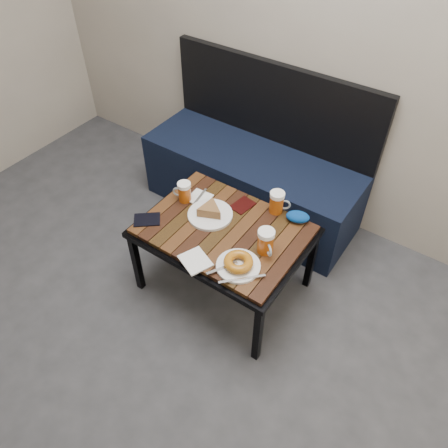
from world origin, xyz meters
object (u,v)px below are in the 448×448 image
Objects in this scene: bench at (253,176)px; plate_bagel at (238,264)px; beer_mug_centre at (277,202)px; beer_mug_right at (266,242)px; beer_mug_left at (184,192)px; cafe_table at (224,234)px; passport_burgundy at (243,205)px; plate_pie at (210,212)px; knit_pouch at (298,217)px; passport_navy at (147,220)px.

bench is 5.69× the size of plate_bagel.
bench reaches higher than beer_mug_centre.
bench reaches higher than beer_mug_right.
beer_mug_centre is at bearing 148.90° from beer_mug_right.
beer_mug_left is 0.55m from beer_mug_right.
plate_bagel is (0.05, -0.43, -0.04)m from beer_mug_centre.
beer_mug_left reaches higher than cafe_table.
passport_burgundy is (-0.17, -0.07, -0.06)m from beer_mug_centre.
knit_pouch is at bearing 30.19° from plate_pie.
knit_pouch is at bearing 123.67° from beer_mug_right.
cafe_table is 6.91× the size of knit_pouch.
bench is 0.88m from passport_navy.
beer_mug_centre is at bearing 96.09° from plate_bagel.
plate_bagel is at bearing -40.83° from cafe_table.
plate_pie is (-0.26, -0.23, -0.04)m from beer_mug_centre.
beer_mug_left is at bearing 173.20° from plate_pie.
knit_pouch is at bearing -177.58° from beer_mug_left.
plate_bagel is at bearing -68.19° from beer_mug_right.
beer_mug_centre is 0.29m from beer_mug_right.
plate_bagel is (0.20, -0.17, 0.07)m from cafe_table.
cafe_table is 6.77× the size of beer_mug_centre.
beer_mug_right is 0.98× the size of passport_navy.
beer_mug_centre is 0.13m from knit_pouch.
beer_mug_left reaches higher than passport_navy.
passport_burgundy is (0.22, -0.47, 0.20)m from bench.
plate_pie is at bearing 90.59° from passport_navy.
beer_mug_centre is 0.99× the size of passport_burgundy.
plate_bagel is 0.56m from passport_navy.
beer_mug_right is at bearing -7.67° from plate_pie.
passport_navy is at bearing -98.70° from bench.
plate_bagel is at bearing -33.57° from plate_pie.
passport_navy is 1.07× the size of passport_burgundy.
bench is at bearing -113.33° from beer_mug_left.
bench reaches higher than plate_bagel.
beer_mug_right is (0.48, -0.68, 0.27)m from bench.
beer_mug_right reaches higher than cafe_table.
passport_navy is 0.78m from knit_pouch.
knit_pouch is (0.29, 0.06, 0.02)m from passport_burgundy.
beer_mug_right reaches higher than beer_mug_left.
bench is 0.97m from plate_bagel.
beer_mug_left is 0.86× the size of passport_navy.
passport_burgundy is at bearing 94.05° from cafe_table.
plate_pie is 1.88× the size of passport_burgundy.
bench reaches higher than passport_burgundy.
beer_mug_centre reaches higher than knit_pouch.
plate_pie reaches higher than cafe_table.
bench is at bearing 117.23° from plate_bagel.
plate_pie is 1.76× the size of passport_navy.
beer_mug_centre is at bearing -172.61° from beer_mug_left.
beer_mug_left is at bearing 179.85° from beer_mug_centre.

